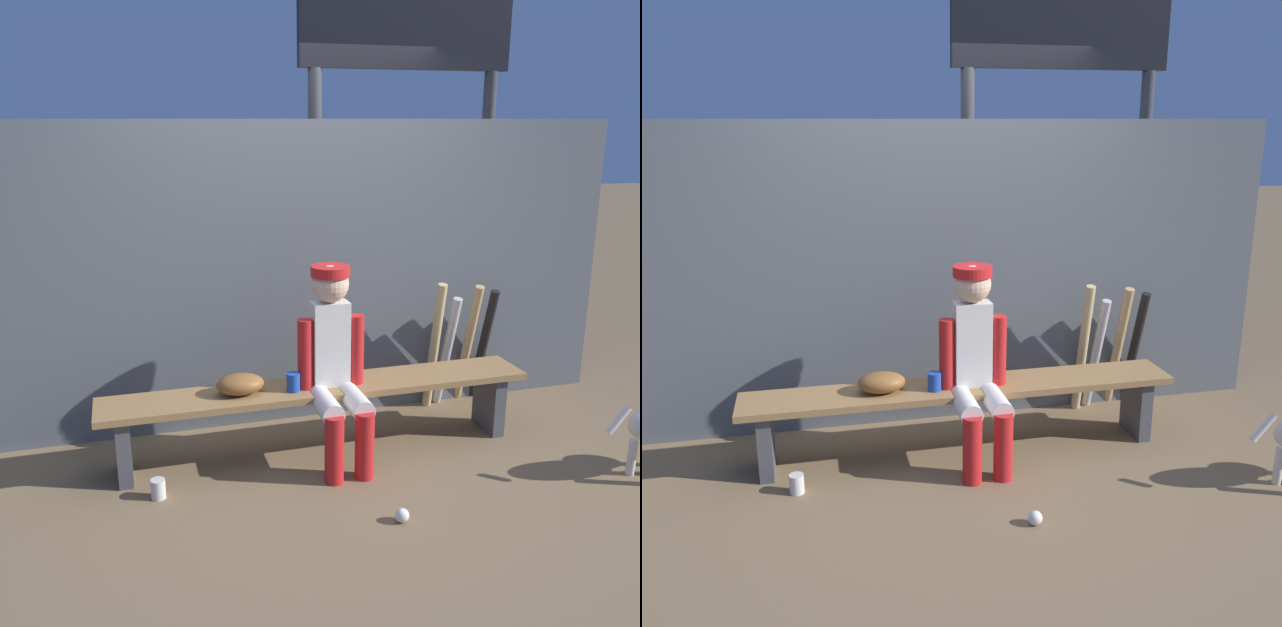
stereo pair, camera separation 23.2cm
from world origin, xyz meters
TOP-DOWN VIEW (x-y plane):
  - ground_plane at (0.00, 0.00)m, footprint 30.00×30.00m
  - chainlink_fence at (0.00, 0.55)m, footprint 4.54×0.03m
  - dugout_bench at (0.00, 0.00)m, footprint 2.62×0.36m
  - player_seated at (0.06, -0.11)m, footprint 0.41×0.55m
  - baseball_glove at (-0.48, 0.00)m, footprint 0.28×0.20m
  - bat_wood_natural at (0.94, 0.39)m, footprint 0.07×0.24m
  - bat_aluminum_silver at (1.05, 0.42)m, footprint 0.11×0.26m
  - bat_wood_tan at (1.23, 0.45)m, footprint 0.08×0.28m
  - bat_aluminum_black at (1.36, 0.46)m, footprint 0.11×0.25m
  - baseball at (0.18, -0.86)m, footprint 0.07×0.07m
  - cup_on_ground at (-1.00, -0.28)m, footprint 0.08×0.08m
  - cup_on_bench at (-0.18, -0.04)m, footprint 0.08×0.08m
  - scoreboard at (1.10, 1.26)m, footprint 1.92×0.27m

SIDE VIEW (x-z plane):
  - ground_plane at x=0.00m, z-range 0.00..0.00m
  - baseball at x=0.18m, z-range 0.00..0.07m
  - cup_on_ground at x=-1.00m, z-range 0.00..0.11m
  - dugout_bench at x=0.00m, z-range 0.13..0.57m
  - bat_aluminum_silver at x=1.05m, z-range 0.00..0.83m
  - bat_aluminum_black at x=1.36m, z-range 0.00..0.85m
  - bat_wood_tan at x=1.23m, z-range 0.00..0.90m
  - bat_wood_natural at x=0.94m, z-range 0.00..0.94m
  - cup_on_bench at x=-0.18m, z-range 0.44..0.55m
  - baseball_glove at x=-0.48m, z-range 0.44..0.56m
  - player_seated at x=0.06m, z-range 0.05..1.22m
  - chainlink_fence at x=0.00m, z-range 0.00..1.99m
  - scoreboard at x=1.10m, z-range 0.63..4.00m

